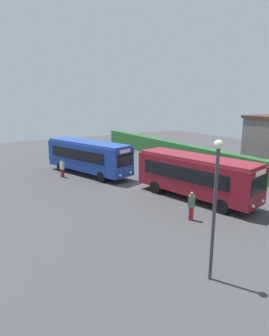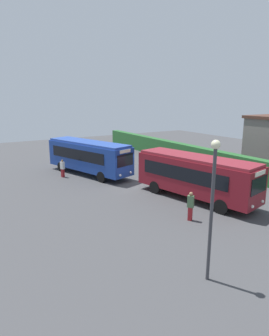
{
  "view_description": "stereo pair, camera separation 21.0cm",
  "coord_description": "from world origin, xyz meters",
  "px_view_note": "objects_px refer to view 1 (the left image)",
  "views": [
    {
      "loc": [
        21.6,
        -12.78,
        7.48
      ],
      "look_at": [
        0.41,
        0.22,
        1.52
      ],
      "focal_mm": 31.64,
      "sensor_mm": 36.0,
      "label": 1
    },
    {
      "loc": [
        21.71,
        -12.6,
        7.48
      ],
      "look_at": [
        0.41,
        0.22,
        1.52
      ],
      "focal_mm": 31.64,
      "sensor_mm": 36.0,
      "label": 2
    }
  ],
  "objects_px": {
    "bus_blue": "(88,156)",
    "person_left": "(62,168)",
    "bus_maroon": "(196,175)",
    "lamppost": "(215,196)",
    "person_right": "(191,205)",
    "person_center": "(122,162)",
    "traffic_cone": "(191,173)"
  },
  "relations": [
    {
      "from": "bus_blue",
      "to": "person_left",
      "type": "height_order",
      "value": "bus_blue"
    },
    {
      "from": "bus_maroon",
      "to": "lamppost",
      "type": "bearing_deg",
      "value": -51.37
    },
    {
      "from": "bus_blue",
      "to": "lamppost",
      "type": "relative_size",
      "value": 1.71
    },
    {
      "from": "bus_maroon",
      "to": "person_right",
      "type": "relative_size",
      "value": 5.35
    },
    {
      "from": "person_center",
      "to": "person_right",
      "type": "bearing_deg",
      "value": -148.23
    },
    {
      "from": "bus_blue",
      "to": "traffic_cone",
      "type": "height_order",
      "value": "bus_blue"
    },
    {
      "from": "person_center",
      "to": "lamppost",
      "type": "relative_size",
      "value": 0.32
    },
    {
      "from": "person_left",
      "to": "person_right",
      "type": "relative_size",
      "value": 0.93
    },
    {
      "from": "person_left",
      "to": "traffic_cone",
      "type": "xyz_separation_m",
      "value": [
        6.03,
        10.9,
        -0.6
      ]
    },
    {
      "from": "bus_maroon",
      "to": "lamppost",
      "type": "height_order",
      "value": "lamppost"
    },
    {
      "from": "person_right",
      "to": "lamppost",
      "type": "height_order",
      "value": "lamppost"
    },
    {
      "from": "lamppost",
      "to": "bus_maroon",
      "type": "bearing_deg",
      "value": 140.79
    },
    {
      "from": "bus_blue",
      "to": "bus_maroon",
      "type": "xyz_separation_m",
      "value": [
        10.95,
        3.96,
        -0.01
      ]
    },
    {
      "from": "bus_maroon",
      "to": "lamppost",
      "type": "distance_m",
      "value": 10.39
    },
    {
      "from": "bus_maroon",
      "to": "person_center",
      "type": "relative_size",
      "value": 5.13
    },
    {
      "from": "person_left",
      "to": "person_right",
      "type": "height_order",
      "value": "person_right"
    },
    {
      "from": "bus_blue",
      "to": "person_right",
      "type": "xyz_separation_m",
      "value": [
        13.81,
        1.0,
        -0.9
      ]
    },
    {
      "from": "traffic_cone",
      "to": "lamppost",
      "type": "relative_size",
      "value": 0.1
    },
    {
      "from": "person_center",
      "to": "person_right",
      "type": "xyz_separation_m",
      "value": [
        13.04,
        -2.32,
        -0.03
      ]
    },
    {
      "from": "lamppost",
      "to": "person_left",
      "type": "bearing_deg",
      "value": -179.81
    },
    {
      "from": "bus_blue",
      "to": "person_center",
      "type": "bearing_deg",
      "value": 59.35
    },
    {
      "from": "person_right",
      "to": "bus_maroon",
      "type": "bearing_deg",
      "value": -168.85
    },
    {
      "from": "bus_blue",
      "to": "bus_maroon",
      "type": "bearing_deg",
      "value": 2.3
    },
    {
      "from": "person_right",
      "to": "person_center",
      "type": "bearing_deg",
      "value": -132.94
    },
    {
      "from": "bus_blue",
      "to": "traffic_cone",
      "type": "xyz_separation_m",
      "value": [
        5.7,
        8.33,
        -1.59
      ]
    },
    {
      "from": "person_center",
      "to": "traffic_cone",
      "type": "xyz_separation_m",
      "value": [
        4.93,
        5.02,
        -0.72
      ]
    },
    {
      "from": "traffic_cone",
      "to": "person_center",
      "type": "bearing_deg",
      "value": -134.48
    },
    {
      "from": "person_right",
      "to": "traffic_cone",
      "type": "height_order",
      "value": "person_right"
    },
    {
      "from": "bus_blue",
      "to": "person_left",
      "type": "distance_m",
      "value": 2.77
    },
    {
      "from": "bus_maroon",
      "to": "bus_blue",
      "type": "bearing_deg",
      "value": -172.29
    },
    {
      "from": "bus_blue",
      "to": "person_left",
      "type": "xyz_separation_m",
      "value": [
        -0.33,
        -2.57,
        -0.99
      ]
    },
    {
      "from": "person_left",
      "to": "traffic_cone",
      "type": "relative_size",
      "value": 2.85
    }
  ]
}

